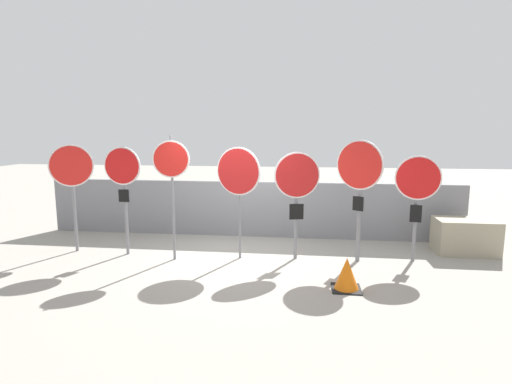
{
  "coord_description": "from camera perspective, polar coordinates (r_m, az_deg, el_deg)",
  "views": [
    {
      "loc": [
        1.29,
        -7.57,
        2.54
      ],
      "look_at": [
        0.37,
        0.0,
        1.35
      ],
      "focal_mm": 28.0,
      "sensor_mm": 36.0,
      "label": 1
    }
  ],
  "objects": [
    {
      "name": "traffic_cone_0",
      "position": [
        6.68,
        12.83,
        -11.34
      ],
      "size": [
        0.47,
        0.47,
        0.53
      ],
      "color": "black",
      "rests_on": "ground"
    },
    {
      "name": "storage_crate",
      "position": [
        9.4,
        27.71,
        -5.61
      ],
      "size": [
        1.19,
        0.73,
        0.72
      ],
      "color": "#9E937A",
      "rests_on": "ground"
    },
    {
      "name": "stop_sign_3",
      "position": [
        7.71,
        -2.54,
        2.38
      ],
      "size": [
        0.9,
        0.33,
        2.22
      ],
      "rotation": [
        0.0,
        0.0,
        -0.32
      ],
      "color": "slate",
      "rests_on": "ground"
    },
    {
      "name": "stop_sign_4",
      "position": [
        7.72,
        5.86,
        1.22
      ],
      "size": [
        0.88,
        0.22,
        2.13
      ],
      "rotation": [
        0.0,
        0.0,
        0.21
      ],
      "color": "slate",
      "rests_on": "ground"
    },
    {
      "name": "stop_sign_1",
      "position": [
        8.4,
        -18.47,
        2.25
      ],
      "size": [
        0.77,
        0.13,
        2.23
      ],
      "rotation": [
        0.0,
        0.0,
        -0.03
      ],
      "color": "slate",
      "rests_on": "ground"
    },
    {
      "name": "stop_sign_5",
      "position": [
        7.78,
        14.55,
        2.07
      ],
      "size": [
        0.8,
        0.54,
        2.36
      ],
      "rotation": [
        0.0,
        0.0,
        -0.58
      ],
      "color": "slate",
      "rests_on": "ground"
    },
    {
      "name": "stop_sign_2",
      "position": [
        7.78,
        -12.0,
        3.37
      ],
      "size": [
        0.71,
        0.14,
        2.44
      ],
      "rotation": [
        0.0,
        0.0,
        0.11
      ],
      "color": "slate",
      "rests_on": "ground"
    },
    {
      "name": "ground_plane",
      "position": [
        8.09,
        -2.62,
        -9.44
      ],
      "size": [
        40.0,
        40.0,
        0.0
      ],
      "primitive_type": "plane",
      "color": "gray"
    },
    {
      "name": "stop_sign_6",
      "position": [
        8.15,
        22.07,
        0.75
      ],
      "size": [
        0.83,
        0.2,
        2.07
      ],
      "rotation": [
        0.0,
        0.0,
        -0.2
      ],
      "color": "slate",
      "rests_on": "ground"
    },
    {
      "name": "fence_back",
      "position": [
        9.58,
        -0.94,
        -2.45
      ],
      "size": [
        9.89,
        0.12,
        1.32
      ],
      "color": "slate",
      "rests_on": "ground"
    },
    {
      "name": "stop_sign_0",
      "position": [
        9.01,
        -24.83,
        2.56
      ],
      "size": [
        0.77,
        0.44,
        2.25
      ],
      "rotation": [
        0.0,
        0.0,
        0.5
      ],
      "color": "slate",
      "rests_on": "ground"
    }
  ]
}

